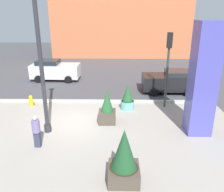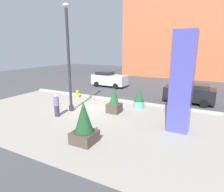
{
  "view_description": "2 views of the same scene",
  "coord_description": "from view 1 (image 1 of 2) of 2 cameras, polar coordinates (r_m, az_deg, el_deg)",
  "views": [
    {
      "loc": [
        2.31,
        -11.93,
        5.98
      ],
      "look_at": [
        2.13,
        -0.45,
        1.77
      ],
      "focal_mm": 37.98,
      "sensor_mm": 36.0,
      "label": 1
    },
    {
      "loc": [
        7.91,
        -11.96,
        4.62
      ],
      "look_at": [
        1.7,
        0.02,
        1.24
      ],
      "focal_mm": 30.94,
      "sensor_mm": 36.0,
      "label": 2
    }
  ],
  "objects": [
    {
      "name": "art_pillar_blue",
      "position": [
        12.21,
        21.05,
        3.51
      ],
      "size": [
        1.16,
        1.16,
        5.54
      ],
      "primitive_type": "cube",
      "color": "#4C4CAD",
      "rests_on": "ground_plane"
    },
    {
      "name": "fire_hydrant",
      "position": [
        16.33,
        -18.89,
        -1.1
      ],
      "size": [
        0.36,
        0.26,
        0.75
      ],
      "color": "gold",
      "rests_on": "ground_plane"
    },
    {
      "name": "plaza_pavement",
      "position": [
        11.82,
        -10.67,
        -10.65
      ],
      "size": [
        18.0,
        10.0,
        0.02
      ],
      "primitive_type": "cube",
      "color": "#9E998E",
      "rests_on": "ground_plane"
    },
    {
      "name": "pedestrian_by_curb",
      "position": [
        11.31,
        -17.76,
        -7.82
      ],
      "size": [
        0.38,
        0.38,
        1.57
      ],
      "color": "#33384C",
      "rests_on": "ground_plane"
    },
    {
      "name": "potted_plant_mid_plaza",
      "position": [
        14.92,
        3.77,
        -0.65
      ],
      "size": [
        0.86,
        0.86,
        1.6
      ],
      "color": "#6BB2B2",
      "rests_on": "ground_plane"
    },
    {
      "name": "potted_plant_near_left",
      "position": [
        8.77,
        2.9,
        -14.81
      ],
      "size": [
        1.14,
        1.14,
        2.12
      ],
      "color": "#4C4238",
      "rests_on": "ground_plane"
    },
    {
      "name": "lamp_post",
      "position": [
        11.67,
        -16.76,
        7.85
      ],
      "size": [
        0.44,
        0.44,
        7.51
      ],
      "color": "#2D2D33",
      "rests_on": "ground_plane"
    },
    {
      "name": "traffic_light_corner",
      "position": [
        14.97,
        13.38,
        8.74
      ],
      "size": [
        0.28,
        0.42,
        4.71
      ],
      "color": "#333833",
      "rests_on": "ground_plane"
    },
    {
      "name": "car_intersection",
      "position": [
        21.74,
        -13.61,
        6.11
      ],
      "size": [
        4.28,
        2.09,
        1.82
      ],
      "color": "silver",
      "rests_on": "ground_plane"
    },
    {
      "name": "car_curb_west",
      "position": [
        18.49,
        13.88,
        3.47
      ],
      "size": [
        4.1,
        2.15,
        1.69
      ],
      "color": "black",
      "rests_on": "ground_plane"
    },
    {
      "name": "curb_strip",
      "position": [
        16.33,
        -7.28,
        -1.22
      ],
      "size": [
        18.0,
        0.24,
        0.16
      ],
      "primitive_type": "cube",
      "color": "#B7B2A8",
      "rests_on": "ground_plane"
    },
    {
      "name": "ground_plane",
      "position": [
        17.18,
        -6.87,
        -0.4
      ],
      "size": [
        60.0,
        60.0,
        0.0
      ],
      "primitive_type": "plane",
      "color": "#47474C"
    },
    {
      "name": "potted_plant_near_right",
      "position": [
        13.09,
        -1.17,
        -3.17
      ],
      "size": [
        0.94,
        0.94,
        1.89
      ],
      "color": "#4C4238",
      "rests_on": "ground_plane"
    }
  ]
}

